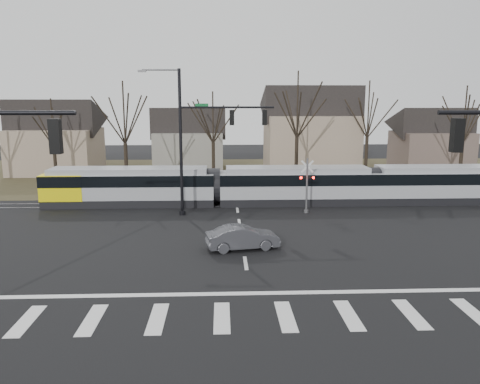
{
  "coord_description": "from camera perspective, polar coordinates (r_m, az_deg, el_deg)",
  "views": [
    {
      "loc": [
        -1.18,
        -20.3,
        7.88
      ],
      "look_at": [
        0.0,
        9.0,
        2.3
      ],
      "focal_mm": 35.0,
      "sensor_mm": 36.0,
      "label": 1
    }
  ],
  "objects": [
    {
      "name": "ground",
      "position": [
        21.81,
        0.96,
        -10.41
      ],
      "size": [
        140.0,
        140.0,
        0.0
      ],
      "primitive_type": "plane",
      "color": "black"
    },
    {
      "name": "tram",
      "position": [
        37.29,
        6.63,
        1.01
      ],
      "size": [
        38.87,
        2.89,
        2.95
      ],
      "color": "gray",
      "rests_on": "ground"
    },
    {
      "name": "house_a",
      "position": [
        57.57,
        -21.53,
        6.63
      ],
      "size": [
        9.72,
        8.64,
        8.6
      ],
      "color": "gray",
      "rests_on": "ground"
    },
    {
      "name": "rail_pair",
      "position": [
        36.96,
        -0.42,
        -1.49
      ],
      "size": [
        90.0,
        1.52,
        0.06
      ],
      "color": "#59595E",
      "rests_on": "ground"
    },
    {
      "name": "rail_crossing_signal",
      "position": [
        34.19,
        8.14,
        0.57
      ],
      "size": [
        1.08,
        0.36,
        4.0
      ],
      "color": "#59595B",
      "rests_on": "ground"
    },
    {
      "name": "house_d",
      "position": [
        60.89,
        22.27,
        6.3
      ],
      "size": [
        8.64,
        7.56,
        7.65
      ],
      "color": "brown",
      "rests_on": "ground"
    },
    {
      "name": "tree_row",
      "position": [
        46.5,
        1.64,
        7.22
      ],
      "size": [
        59.2,
        7.2,
        10.0
      ],
      "color": "black",
      "rests_on": "ground"
    },
    {
      "name": "signal_pole_far",
      "position": [
        32.89,
        -4.47,
        6.94
      ],
      "size": [
        9.28,
        0.44,
        10.2
      ],
      "color": "black",
      "rests_on": "ground"
    },
    {
      "name": "grass_verge",
      "position": [
        52.9,
        -1.0,
        2.21
      ],
      "size": [
        140.0,
        28.0,
        0.01
      ],
      "primitive_type": "cube",
      "color": "#38331E",
      "rests_on": "ground"
    },
    {
      "name": "sedan",
      "position": [
        25.69,
        0.33,
        -5.56
      ],
      "size": [
        2.9,
        4.51,
        1.31
      ],
      "primitive_type": "imported",
      "rotation": [
        0.0,
        0.0,
        1.77
      ],
      "color": "#3F4045",
      "rests_on": "ground"
    },
    {
      "name": "house_b",
      "position": [
        56.56,
        -6.21,
        6.75
      ],
      "size": [
        8.64,
        7.56,
        7.65
      ],
      "color": "slate",
      "rests_on": "ground"
    },
    {
      "name": "stop_line",
      "position": [
        20.14,
        1.26,
        -12.24
      ],
      "size": [
        28.0,
        0.35,
        0.01
      ],
      "primitive_type": "cube",
      "color": "silver",
      "rests_on": "ground"
    },
    {
      "name": "crosswalk",
      "position": [
        18.14,
        1.7,
        -14.96
      ],
      "size": [
        27.0,
        2.6,
        0.01
      ],
      "color": "silver",
      "rests_on": "ground"
    },
    {
      "name": "lane_dashes",
      "position": [
        37.16,
        -0.43,
        -1.46
      ],
      "size": [
        0.18,
        30.0,
        0.01
      ],
      "color": "silver",
      "rests_on": "ground"
    },
    {
      "name": "house_c",
      "position": [
        54.33,
        8.58,
        7.86
      ],
      "size": [
        10.8,
        8.64,
        10.1
      ],
      "color": "gray",
      "rests_on": "ground"
    }
  ]
}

